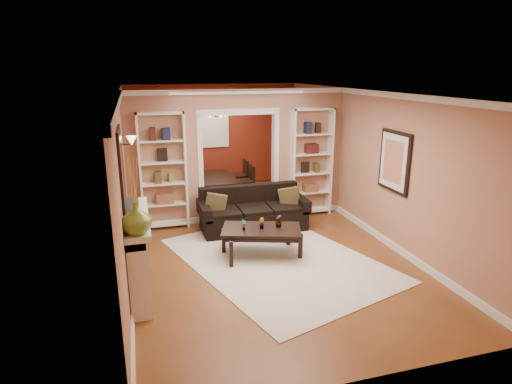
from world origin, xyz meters
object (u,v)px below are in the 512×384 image
object	(u,v)px
bookshelf_left	(163,172)
bookshelf_right	(311,163)
coffee_table	(261,242)
fireplace	(140,254)
sofa	(253,209)
dining_table	(218,187)

from	to	relation	value
bookshelf_left	bookshelf_right	xyz separation A→B (m)	(3.10, 0.00, 0.00)
coffee_table	bookshelf_left	xyz separation A→B (m)	(-1.45, 1.83, 0.90)
coffee_table	fireplace	world-z (taller)	fireplace
sofa	coffee_table	distance (m)	1.28
sofa	bookshelf_left	bearing A→B (deg)	160.71
bookshelf_left	dining_table	xyz separation A→B (m)	(1.41, 1.77, -0.89)
coffee_table	bookshelf_right	bearing A→B (deg)	65.97
sofa	bookshelf_left	xyz separation A→B (m)	(-1.66, 0.58, 0.74)
sofa	fireplace	world-z (taller)	fireplace
sofa	fireplace	xyz separation A→B (m)	(-2.20, -1.95, 0.17)
coffee_table	dining_table	xyz separation A→B (m)	(-0.05, 3.60, 0.02)
fireplace	coffee_table	bearing A→B (deg)	19.40
fireplace	sofa	bearing A→B (deg)	41.59
sofa	bookshelf_left	size ratio (longest dim) A/B	0.92
sofa	coffee_table	size ratio (longest dim) A/B	1.62
dining_table	bookshelf_left	bearing A→B (deg)	141.48
bookshelf_right	fireplace	bearing A→B (deg)	-145.20
coffee_table	dining_table	bearing A→B (deg)	108.72
bookshelf_left	dining_table	world-z (taller)	bookshelf_left
coffee_table	bookshelf_left	bearing A→B (deg)	146.46
bookshelf_left	dining_table	size ratio (longest dim) A/B	1.53
coffee_table	bookshelf_left	distance (m)	2.50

